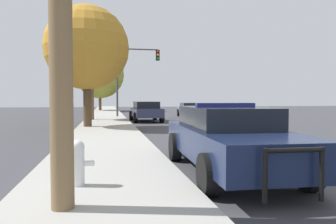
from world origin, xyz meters
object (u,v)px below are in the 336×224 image
(tree_sidewalk_far, at_px, (100,74))
(tree_sidewalk_near, at_px, (87,48))
(traffic_light, at_px, (133,68))
(car_background_midblock, at_px, (146,111))
(police_car, at_px, (228,137))
(car_background_oncoming, at_px, (191,109))
(fire_hydrant, at_px, (77,161))
(tree_sidewalk_mid, at_px, (91,54))

(tree_sidewalk_far, distance_m, tree_sidewalk_near, 23.89)
(traffic_light, bearing_deg, car_background_midblock, -84.23)
(tree_sidewalk_far, bearing_deg, police_car, -84.50)
(traffic_light, height_order, tree_sidewalk_far, tree_sidewalk_far)
(tree_sidewalk_far, height_order, tree_sidewalk_near, tree_sidewalk_far)
(police_car, relative_size, traffic_light, 0.91)
(police_car, distance_m, tree_sidewalk_near, 12.08)
(car_background_oncoming, relative_size, tree_sidewalk_near, 0.74)
(fire_hydrant, bearing_deg, police_car, 17.88)
(police_car, bearing_deg, tree_sidewalk_far, -82.56)
(car_background_oncoming, bearing_deg, fire_hydrant, 74.94)
(traffic_light, bearing_deg, tree_sidewalk_mid, -129.06)
(tree_sidewalk_far, bearing_deg, traffic_light, -78.05)
(tree_sidewalk_mid, distance_m, tree_sidewalk_near, 5.74)
(fire_hydrant, distance_m, car_background_oncoming, 23.07)
(fire_hydrant, relative_size, car_background_oncoming, 0.17)
(fire_hydrant, bearing_deg, tree_sidewalk_near, 92.33)
(police_car, distance_m, car_background_midblock, 16.02)
(fire_hydrant, xyz_separation_m, car_background_oncoming, (7.69, 21.75, 0.13))
(fire_hydrant, relative_size, traffic_light, 0.14)
(police_car, relative_size, tree_sidewalk_far, 0.70)
(fire_hydrant, relative_size, car_background_midblock, 0.18)
(fire_hydrant, bearing_deg, traffic_light, 82.85)
(car_background_oncoming, xyz_separation_m, tree_sidewalk_far, (-7.97, 14.13, 3.91))
(tree_sidewalk_near, bearing_deg, car_background_midblock, 53.70)
(tree_sidewalk_mid, bearing_deg, tree_sidewalk_far, 89.27)
(tree_sidewalk_mid, bearing_deg, police_car, -77.88)
(tree_sidewalk_near, bearing_deg, traffic_light, 71.69)
(police_car, relative_size, car_background_midblock, 1.19)
(traffic_light, bearing_deg, fire_hydrant, -97.15)
(traffic_light, relative_size, tree_sidewalk_mid, 0.87)
(police_car, distance_m, tree_sidewalk_mid, 17.55)
(fire_hydrant, xyz_separation_m, tree_sidewalk_far, (-0.28, 35.88, 4.03))
(police_car, relative_size, tree_sidewalk_near, 0.83)
(police_car, height_order, tree_sidewalk_mid, tree_sidewalk_mid)
(car_background_oncoming, bearing_deg, tree_sidewalk_far, -56.16)
(tree_sidewalk_mid, bearing_deg, traffic_light, 50.94)
(car_background_oncoming, relative_size, tree_sidewalk_far, 0.63)
(car_background_midblock, bearing_deg, traffic_light, 94.01)
(tree_sidewalk_far, xyz_separation_m, tree_sidewalk_near, (-0.21, -23.89, -0.33))
(car_background_midblock, bearing_deg, tree_sidewalk_mid, 167.49)
(tree_sidewalk_near, bearing_deg, tree_sidewalk_mid, 90.20)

